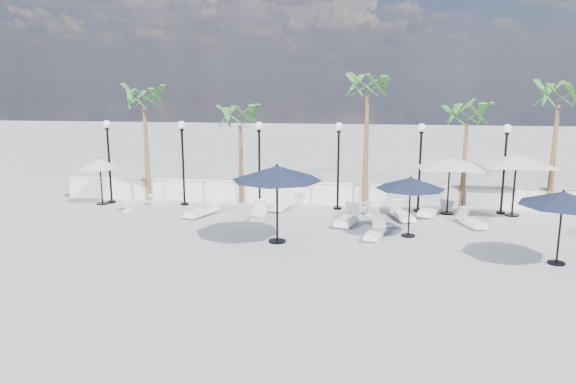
# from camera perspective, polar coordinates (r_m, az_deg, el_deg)

# --- Properties ---
(ground) EXTENTS (100.00, 100.00, 0.00)m
(ground) POSITION_cam_1_polar(r_m,az_deg,el_deg) (18.79, 4.37, -6.39)
(ground) COLOR #A0A09B
(ground) RESTS_ON ground
(balustrade) EXTENTS (26.00, 0.30, 1.01)m
(balustrade) POSITION_cam_1_polar(r_m,az_deg,el_deg) (25.91, 5.14, -0.22)
(balustrade) COLOR white
(balustrade) RESTS_ON ground
(lamppost_0) EXTENTS (0.36, 0.36, 3.84)m
(lamppost_0) POSITION_cam_1_polar(r_m,az_deg,el_deg) (27.00, -17.78, 4.11)
(lamppost_0) COLOR black
(lamppost_0) RESTS_ON ground
(lamppost_1) EXTENTS (0.36, 0.36, 3.84)m
(lamppost_1) POSITION_cam_1_polar(r_m,az_deg,el_deg) (25.74, -10.66, 4.12)
(lamppost_1) COLOR black
(lamppost_1) RESTS_ON ground
(lamppost_2) EXTENTS (0.36, 0.36, 3.84)m
(lamppost_2) POSITION_cam_1_polar(r_m,az_deg,el_deg) (24.92, -2.94, 4.06)
(lamppost_2) COLOR black
(lamppost_2) RESTS_ON ground
(lamppost_3) EXTENTS (0.36, 0.36, 3.84)m
(lamppost_3) POSITION_cam_1_polar(r_m,az_deg,el_deg) (24.57, 5.15, 3.91)
(lamppost_3) COLOR black
(lamppost_3) RESTS_ON ground
(lamppost_4) EXTENTS (0.36, 0.36, 3.84)m
(lamppost_4) POSITION_cam_1_polar(r_m,az_deg,el_deg) (24.72, 13.30, 3.69)
(lamppost_4) COLOR black
(lamppost_4) RESTS_ON ground
(lamppost_5) EXTENTS (0.36, 0.36, 3.84)m
(lamppost_5) POSITION_cam_1_polar(r_m,az_deg,el_deg) (25.35, 21.19, 3.40)
(lamppost_5) COLOR black
(lamppost_5) RESTS_ON ground
(palm_0) EXTENTS (2.60, 2.60, 5.50)m
(palm_0) POSITION_cam_1_polar(r_m,az_deg,el_deg) (26.97, -14.42, 8.66)
(palm_0) COLOR brown
(palm_0) RESTS_ON ground
(palm_1) EXTENTS (2.60, 2.60, 4.70)m
(palm_1) POSITION_cam_1_polar(r_m,az_deg,el_deg) (25.75, -4.88, 7.11)
(palm_1) COLOR brown
(palm_1) RESTS_ON ground
(palm_2) EXTENTS (2.60, 2.60, 6.10)m
(palm_2) POSITION_cam_1_polar(r_m,az_deg,el_deg) (25.14, 8.10, 10.03)
(palm_2) COLOR brown
(palm_2) RESTS_ON ground
(palm_3) EXTENTS (2.60, 2.60, 4.90)m
(palm_3) POSITION_cam_1_polar(r_m,az_deg,el_deg) (25.65, 17.74, 7.01)
(palm_3) COLOR brown
(palm_3) RESTS_ON ground
(palm_4) EXTENTS (2.60, 2.60, 5.70)m
(palm_4) POSITION_cam_1_polar(r_m,az_deg,el_deg) (26.55, 25.79, 8.23)
(palm_4) COLOR brown
(palm_4) RESTS_ON ground
(lounger_0) EXTENTS (1.20, 1.86, 0.67)m
(lounger_0) POSITION_cam_1_polar(r_m,az_deg,el_deg) (23.98, -8.80, -1.90)
(lounger_0) COLOR white
(lounger_0) RESTS_ON ground
(lounger_1) EXTENTS (0.66, 1.74, 0.64)m
(lounger_1) POSITION_cam_1_polar(r_m,az_deg,el_deg) (23.23, -3.02, -2.24)
(lounger_1) COLOR white
(lounger_1) RESTS_ON ground
(lounger_2) EXTENTS (1.03, 2.02, 0.73)m
(lounger_2) POSITION_cam_1_polar(r_m,az_deg,el_deg) (24.90, -0.61, -1.20)
(lounger_2) COLOR white
(lounger_2) RESTS_ON ground
(lounger_3) EXTENTS (1.11, 2.00, 0.71)m
(lounger_3) POSITION_cam_1_polar(r_m,az_deg,el_deg) (22.50, 6.09, -2.70)
(lounger_3) COLOR white
(lounger_3) RESTS_ON ground
(lounger_4) EXTENTS (1.21, 2.02, 0.72)m
(lounger_4) POSITION_cam_1_polar(r_m,az_deg,el_deg) (24.64, 14.19, -1.71)
(lounger_4) COLOR white
(lounger_4) RESTS_ON ground
(lounger_5) EXTENTS (1.02, 1.83, 0.65)m
(lounger_5) POSITION_cam_1_polar(r_m,az_deg,el_deg) (23.61, 11.51, -2.23)
(lounger_5) COLOR white
(lounger_5) RESTS_ON ground
(lounger_6) EXTENTS (0.91, 1.70, 0.61)m
(lounger_6) POSITION_cam_1_polar(r_m,az_deg,el_deg) (20.82, 8.83, -4.08)
(lounger_6) COLOR white
(lounger_6) RESTS_ON ground
(lounger_7) EXTENTS (1.05, 1.72, 0.61)m
(lounger_7) POSITION_cam_1_polar(r_m,az_deg,el_deg) (23.28, 18.11, -2.82)
(lounger_7) COLOR white
(lounger_7) RESTS_ON ground
(side_table_0) EXTENTS (0.54, 0.54, 0.52)m
(side_table_0) POSITION_cam_1_polar(r_m,az_deg,el_deg) (25.53, -16.03, -1.18)
(side_table_0) COLOR white
(side_table_0) RESTS_ON ground
(side_table_1) EXTENTS (0.50, 0.50, 0.49)m
(side_table_1) POSITION_cam_1_polar(r_m,az_deg,el_deg) (26.29, -13.52, -0.71)
(side_table_1) COLOR white
(side_table_1) RESTS_ON ground
(side_table_2) EXTENTS (0.54, 0.54, 0.52)m
(side_table_2) POSITION_cam_1_polar(r_m,az_deg,el_deg) (24.10, 8.15, -1.58)
(side_table_2) COLOR white
(side_table_2) RESTS_ON ground
(parasol_navy_left) EXTENTS (3.20, 3.20, 2.83)m
(parasol_navy_left) POSITION_cam_1_polar(r_m,az_deg,el_deg) (19.54, -1.13, 1.90)
(parasol_navy_left) COLOR black
(parasol_navy_left) RESTS_ON ground
(parasol_navy_mid) EXTENTS (2.53, 2.53, 2.27)m
(parasol_navy_mid) POSITION_cam_1_polar(r_m,az_deg,el_deg) (20.83, 12.34, 0.86)
(parasol_navy_mid) COLOR black
(parasol_navy_mid) RESTS_ON ground
(parasol_navy_right) EXTENTS (2.68, 2.68, 2.40)m
(parasol_navy_right) POSITION_cam_1_polar(r_m,az_deg,el_deg) (19.27, 26.15, -0.63)
(parasol_navy_right) COLOR black
(parasol_navy_right) RESTS_ON ground
(parasol_cream_sq_a) EXTENTS (5.27, 5.27, 2.59)m
(parasol_cream_sq_a) POSITION_cam_1_polar(r_m,az_deg,el_deg) (24.60, 16.15, 3.28)
(parasol_cream_sq_a) COLOR black
(parasol_cream_sq_a) RESTS_ON ground
(parasol_cream_sq_b) EXTENTS (5.57, 5.57, 2.79)m
(parasol_cream_sq_b) POSITION_cam_1_polar(r_m,az_deg,el_deg) (25.15, 22.23, 3.46)
(parasol_cream_sq_b) COLOR black
(parasol_cream_sq_b) RESTS_ON ground
(parasol_cream_small) EXTENTS (1.78, 1.78, 2.19)m
(parasol_cream_small) POSITION_cam_1_polar(r_m,az_deg,el_deg) (26.95, -18.57, 2.71)
(parasol_cream_small) COLOR black
(parasol_cream_small) RESTS_ON ground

